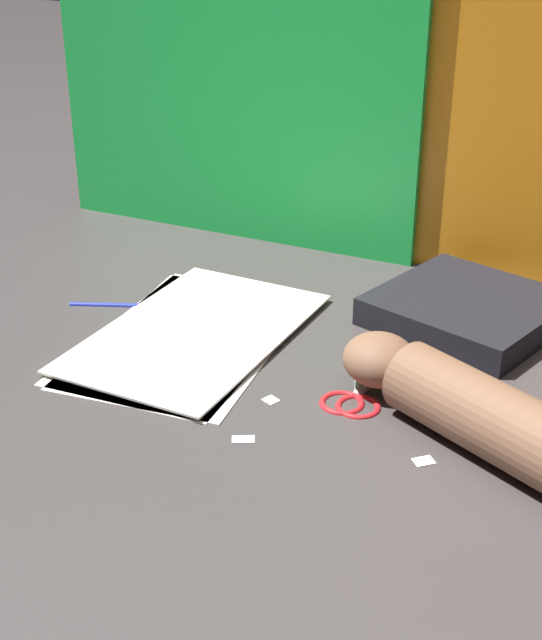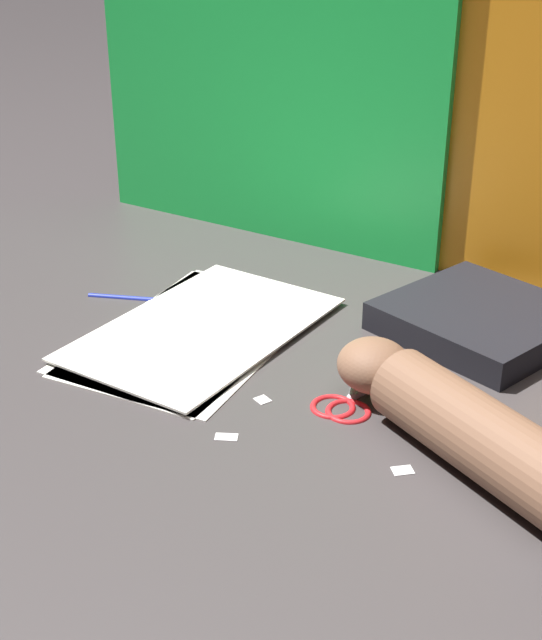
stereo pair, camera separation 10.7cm
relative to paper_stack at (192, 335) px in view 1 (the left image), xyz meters
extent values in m
plane|color=#3D3838|center=(0.11, -0.05, 0.00)|extent=(6.00, 6.00, 0.00)
cube|color=green|center=(-0.11, 0.37, 0.24)|extent=(0.62, 0.05, 0.50)
cube|color=orange|center=(0.25, 0.37, 0.28)|extent=(0.79, 0.04, 0.58)
cube|color=white|center=(0.00, 0.00, 0.00)|extent=(0.23, 0.36, 0.00)
cube|color=white|center=(0.00, 0.00, 0.00)|extent=(0.25, 0.37, 0.00)
cube|color=white|center=(0.00, 0.01, 0.00)|extent=(0.25, 0.37, 0.00)
cube|color=black|center=(0.32, 0.19, 0.01)|extent=(0.28, 0.28, 0.04)
sphere|color=silver|center=(0.24, -0.05, 0.00)|extent=(0.01, 0.01, 0.01)
cylinder|color=silver|center=(0.23, 0.00, 0.00)|extent=(0.04, 0.09, 0.01)
torus|color=red|center=(0.25, -0.08, 0.00)|extent=(0.07, 0.07, 0.01)
cylinder|color=silver|center=(0.26, 0.00, 0.00)|extent=(0.04, 0.09, 0.01)
torus|color=red|center=(0.23, -0.08, 0.00)|extent=(0.07, 0.07, 0.01)
cylinder|color=brown|center=(0.41, -0.11, 0.04)|extent=(0.25, 0.18, 0.08)
ellipsoid|color=brown|center=(0.26, -0.03, 0.04)|extent=(0.12, 0.12, 0.06)
cube|color=white|center=(0.16, -0.10, 0.00)|extent=(0.02, 0.02, 0.00)
cube|color=white|center=(0.16, -0.19, 0.00)|extent=(0.03, 0.02, 0.00)
cube|color=white|center=(0.35, -0.15, 0.00)|extent=(0.03, 0.03, 0.00)
cylinder|color=#2333B2|center=(-0.14, 0.04, 0.00)|extent=(0.12, 0.05, 0.01)
camera|label=1|loc=(0.50, -0.90, 0.53)|focal=50.00mm
camera|label=2|loc=(0.60, -0.85, 0.53)|focal=50.00mm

